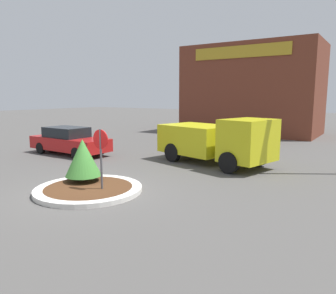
# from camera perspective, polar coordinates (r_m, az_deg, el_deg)

# --- Properties ---
(ground_plane) EXTENTS (120.00, 120.00, 0.00)m
(ground_plane) POSITION_cam_1_polar(r_m,az_deg,el_deg) (11.26, -13.61, -7.54)
(ground_plane) COLOR #514F4C
(traffic_island) EXTENTS (3.51, 3.51, 0.15)m
(traffic_island) POSITION_cam_1_polar(r_m,az_deg,el_deg) (11.24, -13.63, -7.17)
(traffic_island) COLOR silver
(traffic_island) RESTS_ON ground_plane
(stop_sign) EXTENTS (0.63, 0.07, 2.10)m
(stop_sign) POSITION_cam_1_polar(r_m,az_deg,el_deg) (10.66, -11.62, -0.47)
(stop_sign) COLOR #4C4C51
(stop_sign) RESTS_ON ground_plane
(island_shrub) EXTENTS (1.26, 1.26, 1.50)m
(island_shrub) POSITION_cam_1_polar(r_m,az_deg,el_deg) (11.86, -14.60, -1.79)
(island_shrub) COLOR brown
(island_shrub) RESTS_ON traffic_island
(utility_truck) EXTENTS (5.77, 3.55, 2.17)m
(utility_truck) POSITION_cam_1_polar(r_m,az_deg,el_deg) (15.23, 8.34, 1.21)
(utility_truck) COLOR gold
(utility_truck) RESTS_ON ground_plane
(storefront_building) EXTENTS (10.72, 6.07, 7.23)m
(storefront_building) POSITION_cam_1_polar(r_m,az_deg,el_deg) (28.77, 14.44, 9.58)
(storefront_building) COLOR brown
(storefront_building) RESTS_ON ground_plane
(parked_sedan_red) EXTENTS (4.78, 1.88, 1.46)m
(parked_sedan_red) POSITION_cam_1_polar(r_m,az_deg,el_deg) (18.52, -16.86, 1.04)
(parked_sedan_red) COLOR #B21919
(parked_sedan_red) RESTS_ON ground_plane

